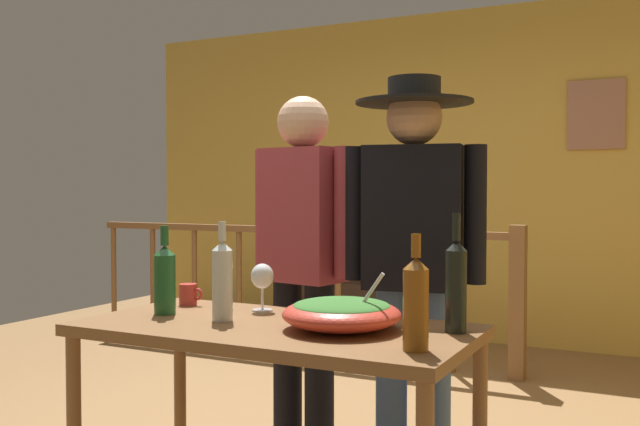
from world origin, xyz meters
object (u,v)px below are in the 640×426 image
object	(u,v)px
person_standing_right	(414,243)
flat_screen_tv	(336,251)
wine_bottle_amber	(416,302)
tv_console	(338,308)
framed_picture	(596,115)
wine_glass	(262,278)
wine_bottle_clear	(222,279)
wine_bottle_dark	(456,284)
serving_table	(275,349)
wine_bottle_green	(165,278)
mug_red	(189,294)
stair_railing	(341,274)
salad_bowl	(342,312)
person_standing_left	(303,250)

from	to	relation	value
person_standing_right	flat_screen_tv	bearing A→B (deg)	-69.02
wine_bottle_amber	tv_console	bearing A→B (deg)	118.59
framed_picture	person_standing_right	xyz separation A→B (m)	(-0.41, -2.91, -0.77)
flat_screen_tv	wine_glass	size ratio (longest dim) A/B	3.09
wine_bottle_clear	wine_bottle_amber	size ratio (longest dim) A/B	1.04
wine_bottle_dark	serving_table	bearing A→B (deg)	-166.06
wine_bottle_dark	wine_bottle_clear	xyz separation A→B (m)	(-0.79, -0.17, -0.01)
tv_console	wine_bottle_green	world-z (taller)	wine_bottle_green
tv_console	mug_red	world-z (taller)	mug_red
framed_picture	tv_console	world-z (taller)	framed_picture
stair_railing	salad_bowl	size ratio (longest dim) A/B	8.93
framed_picture	wine_bottle_clear	xyz separation A→B (m)	(-0.86, -3.61, -0.87)
person_standing_left	salad_bowl	bearing A→B (deg)	137.32
tv_console	wine_glass	size ratio (longest dim) A/B	4.99
tv_console	mug_red	xyz separation A→B (m)	(0.81, -3.10, 0.58)
serving_table	flat_screen_tv	bearing A→B (deg)	112.08
wine_bottle_dark	framed_picture	bearing A→B (deg)	88.77
wine_bottle_green	flat_screen_tv	bearing A→B (deg)	104.69
stair_railing	wine_bottle_dark	world-z (taller)	wine_bottle_dark
wine_bottle_clear	wine_bottle_amber	world-z (taller)	wine_bottle_clear
framed_picture	person_standing_left	bearing A→B (deg)	-107.57
flat_screen_tv	wine_bottle_green	distance (m)	3.39
salad_bowl	wine_glass	bearing A→B (deg)	155.33
tv_console	wine_bottle_dark	bearing A→B (deg)	-58.74
framed_picture	person_standing_left	distance (m)	3.16
stair_railing	tv_console	bearing A→B (deg)	117.10
tv_console	serving_table	size ratio (longest dim) A/B	0.67
stair_railing	flat_screen_tv	world-z (taller)	stair_railing
wine_bottle_green	wine_bottle_dark	xyz separation A→B (m)	(1.06, 0.15, 0.02)
person_standing_left	person_standing_right	bearing A→B (deg)	-169.49
person_standing_right	tv_console	bearing A→B (deg)	-69.32
mug_red	wine_bottle_clear	bearing A→B (deg)	-35.03
framed_picture	person_standing_left	world-z (taller)	framed_picture
wine_bottle_dark	wine_bottle_amber	xyz separation A→B (m)	(-0.03, -0.31, -0.02)
serving_table	salad_bowl	world-z (taller)	salad_bowl
wine_bottle_clear	mug_red	xyz separation A→B (m)	(-0.31, 0.22, -0.10)
tv_console	person_standing_right	size ratio (longest dim) A/B	0.53
person_standing_left	tv_console	bearing A→B (deg)	-57.25
tv_console	wine_bottle_clear	bearing A→B (deg)	-71.27
framed_picture	tv_console	size ratio (longest dim) A/B	0.57
stair_railing	person_standing_right	world-z (taller)	person_standing_right
serving_table	person_standing_left	xyz separation A→B (m)	(-0.26, 0.69, 0.28)
tv_console	wine_bottle_clear	distance (m)	3.57
tv_console	wine_bottle_clear	world-z (taller)	wine_bottle_clear
salad_bowl	person_standing_right	bearing A→B (deg)	88.80
salad_bowl	flat_screen_tv	bearing A→B (deg)	115.76
wine_bottle_green	person_standing_right	world-z (taller)	person_standing_right
tv_console	person_standing_right	bearing A→B (deg)	-58.82
serving_table	wine_bottle_dark	distance (m)	0.65
wine_glass	salad_bowl	bearing A→B (deg)	-24.67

